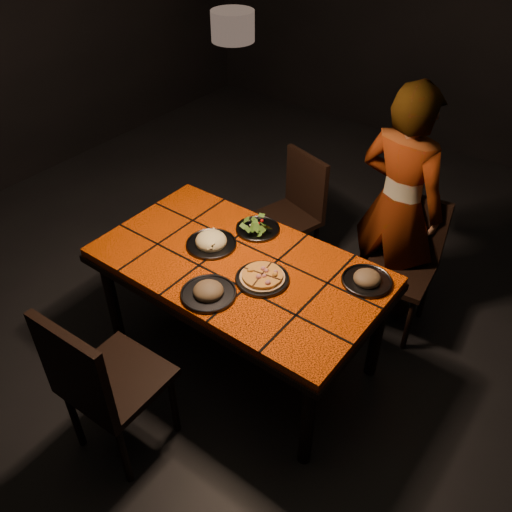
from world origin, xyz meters
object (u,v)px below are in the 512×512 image
Objects in this scene: dining_table at (239,274)px; plate_pasta at (211,242)px; chair_far_left at (295,207)px; plate_pizza at (262,278)px; diner at (399,206)px; chair_far_right at (404,255)px; chair_near at (100,381)px.

dining_table is 5.55× the size of plate_pasta.
plate_pizza is at bearing -49.29° from chair_far_left.
diner is (0.48, 0.98, 0.13)m from dining_table.
chair_far_right reaches higher than chair_far_left.
diner is 5.48× the size of plate_pasta.
chair_near is 0.96m from plate_pizza.
chair_far_left is 0.80m from diner.
plate_pasta is (-0.23, 0.03, 0.10)m from dining_table.
chair_near is at bearing -109.03° from plate_pizza.
diner is (-0.12, 0.08, 0.28)m from chair_far_right.
chair_far_left is 0.98× the size of chair_far_right.
chair_far_right is 0.32m from diner.
chair_far_right is 1.06m from plate_pizza.
plate_pasta is at bearing 60.94° from diner.
chair_far_left reaches higher than plate_pizza.
chair_far_right is at bearing 56.36° from dining_table.
diner is (0.60, 1.91, 0.23)m from chair_near.
chair_near is 0.62× the size of diner.
dining_table is 1.01m from chair_far_left.
plate_pasta is at bearing -139.96° from chair_far_right.
chair_far_right reaches higher than plate_pasta.
plate_pizza is at bearing -9.39° from plate_pasta.
chair_near reaches higher than chair_far_left.
chair_far_right is 1.23m from plate_pasta.
dining_table is 1.01× the size of diner.
dining_table is 0.25m from plate_pasta.
plate_pizza is (-0.29, -1.02, -0.03)m from diner.
plate_pasta is at bearing -85.31° from chair_near.
diner is 1.06m from plate_pizza.
chair_near is 1.97m from chair_far_right.
plate_pizza is at bearing -111.00° from chair_near.
chair_far_right is at bearing -113.38° from chair_near.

